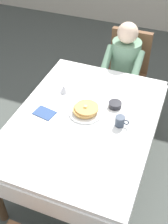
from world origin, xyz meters
TOP-DOWN VIEW (x-y plane):
  - ground_plane at (0.00, 0.00)m, footprint 14.00×14.00m
  - dining_table_main at (0.00, 0.00)m, footprint 1.12×1.52m
  - chair_diner at (0.06, 1.17)m, footprint 0.44×0.45m
  - diner_person at (0.06, 1.01)m, footprint 0.40×0.43m
  - plate_breakfast at (-0.01, 0.07)m, footprint 0.28×0.28m
  - breakfast_stack at (-0.01, 0.06)m, footprint 0.20×0.21m
  - cup_coffee at (0.29, 0.03)m, footprint 0.11×0.08m
  - bowl_butter at (0.19, 0.23)m, footprint 0.11×0.11m
  - syrup_pitcher at (-0.29, 0.26)m, footprint 0.08×0.08m
  - fork_left_of_plate at (-0.20, 0.05)m, footprint 0.03×0.18m
  - knife_right_of_plate at (0.18, 0.05)m, footprint 0.04×0.20m
  - spoon_near_edge at (-0.05, -0.29)m, footprint 0.15×0.04m
  - napkin_folded at (-0.32, -0.06)m, footprint 0.19×0.15m

SIDE VIEW (x-z plane):
  - ground_plane at x=0.00m, z-range 0.00..0.00m
  - chair_diner at x=0.06m, z-range 0.06..0.99m
  - dining_table_main at x=0.00m, z-range 0.28..1.02m
  - diner_person at x=0.06m, z-range 0.11..1.23m
  - fork_left_of_plate at x=-0.20m, z-range 0.74..0.74m
  - knife_right_of_plate at x=0.18m, z-range 0.74..0.74m
  - spoon_near_edge at x=-0.05m, z-range 0.74..0.74m
  - napkin_folded at x=-0.32m, z-range 0.74..0.75m
  - plate_breakfast at x=-0.01m, z-range 0.74..0.76m
  - bowl_butter at x=0.19m, z-range 0.74..0.78m
  - syrup_pitcher at x=-0.29m, z-range 0.74..0.81m
  - breakfast_stack at x=-0.01m, z-range 0.75..0.81m
  - cup_coffee at x=0.29m, z-range 0.74..0.83m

